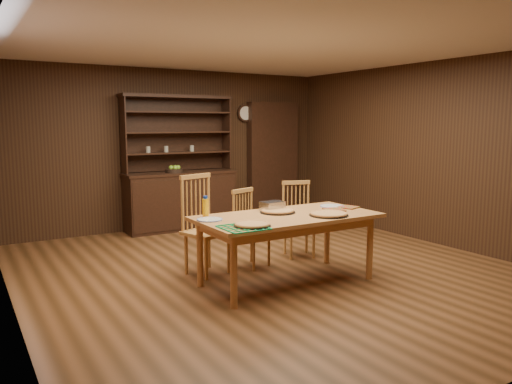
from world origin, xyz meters
TOP-DOWN VIEW (x-y plane):
  - floor at (0.00, 0.00)m, footprint 6.00×6.00m
  - room_shell at (0.00, 0.00)m, footprint 6.00×6.00m
  - china_hutch at (-0.00, 2.75)m, footprint 1.84×0.52m
  - doorway at (1.90, 2.90)m, footprint 1.00×0.18m
  - wall_clock at (1.35, 2.96)m, footprint 0.30×0.05m
  - dining_table at (-0.11, -0.48)m, footprint 1.96×0.98m
  - chair_left at (-0.73, 0.35)m, footprint 0.58×0.57m
  - chair_center at (-0.14, 0.31)m, footprint 0.49×0.48m
  - chair_right at (0.67, 0.41)m, footprint 0.50×0.49m
  - pizza_left at (-0.74, -0.79)m, footprint 0.36×0.36m
  - pizza_right at (0.24, -0.74)m, footprint 0.42×0.42m
  - pizza_center at (-0.12, -0.31)m, footprint 0.39×0.39m
  - cooling_rack at (-0.85, -0.82)m, footprint 0.40×0.40m
  - plate_left at (-0.96, -0.31)m, footprint 0.26×0.26m
  - plate_right at (0.63, -0.32)m, footprint 0.28×0.28m
  - foil_dish at (-0.09, -0.15)m, footprint 0.27×0.21m
  - juice_bottle at (-0.91, -0.13)m, footprint 0.07×0.07m
  - pot_holder_a at (0.75, -0.47)m, footprint 0.26×0.26m
  - pot_holder_b at (0.50, -0.52)m, footprint 0.28×0.28m
  - fruit_bowl at (-0.12, 2.69)m, footprint 0.28×0.28m

SIDE VIEW (x-z plane):
  - floor at x=0.00m, z-range 0.00..0.00m
  - chair_center at x=-0.14m, z-range 0.03..0.97m
  - chair_right at x=0.67m, z-range 0.03..1.00m
  - china_hutch at x=0.00m, z-range -0.49..1.68m
  - chair_left at x=-0.73m, z-range 0.04..1.18m
  - dining_table at x=-0.11m, z-range 0.30..1.05m
  - pot_holder_a at x=0.75m, z-range 0.75..0.77m
  - pot_holder_b at x=0.50m, z-range 0.75..0.77m
  - plate_right at x=0.63m, z-range 0.75..0.77m
  - plate_left at x=-0.96m, z-range 0.75..0.77m
  - cooling_rack at x=-0.85m, z-range 0.75..0.77m
  - pizza_center at x=-0.12m, z-range 0.75..0.79m
  - pizza_right at x=0.24m, z-range 0.75..0.79m
  - pizza_left at x=-0.74m, z-range 0.75..0.79m
  - foil_dish at x=-0.09m, z-range 0.75..0.85m
  - juice_bottle at x=-0.91m, z-range 0.74..0.97m
  - fruit_bowl at x=-0.12m, z-range 0.92..1.04m
  - doorway at x=1.90m, z-range 0.00..2.10m
  - room_shell at x=0.00m, z-range -1.42..4.58m
  - wall_clock at x=1.35m, z-range 1.75..2.05m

